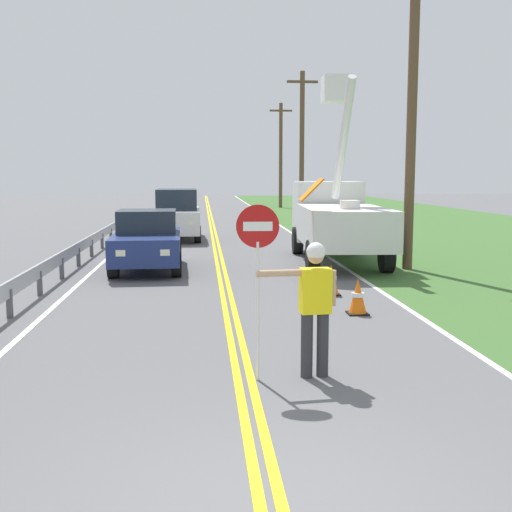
% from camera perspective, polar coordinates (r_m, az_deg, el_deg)
% --- Properties ---
extents(ground_plane, '(160.00, 160.00, 0.00)m').
position_cam_1_polar(ground_plane, '(5.60, 1.38, -21.73)').
color(ground_plane, '#5B5B5E').
extents(grass_verge_right, '(16.00, 110.00, 0.01)m').
position_cam_1_polar(grass_verge_right, '(27.80, 21.05, 1.26)').
color(grass_verge_right, '#3D662D').
rests_on(grass_verge_right, ground).
extents(centerline_yellow_left, '(0.11, 110.00, 0.01)m').
position_cam_1_polar(centerline_yellow_left, '(25.01, -3.82, 1.11)').
color(centerline_yellow_left, yellow).
rests_on(centerline_yellow_left, ground).
extents(centerline_yellow_right, '(0.11, 110.00, 0.01)m').
position_cam_1_polar(centerline_yellow_right, '(25.02, -3.41, 1.11)').
color(centerline_yellow_right, yellow).
rests_on(centerline_yellow_right, ground).
extents(edge_line_right, '(0.12, 110.00, 0.01)m').
position_cam_1_polar(edge_line_right, '(25.35, 4.55, 1.18)').
color(edge_line_right, silver).
rests_on(edge_line_right, ground).
extents(edge_line_left, '(0.12, 110.00, 0.01)m').
position_cam_1_polar(edge_line_left, '(25.19, -11.83, 1.01)').
color(edge_line_left, silver).
rests_on(edge_line_left, ground).
extents(flagger_worker, '(1.08, 0.28, 1.83)m').
position_cam_1_polar(flagger_worker, '(8.53, 5.25, -4.00)').
color(flagger_worker, '#2D2D33').
rests_on(flagger_worker, ground).
extents(stop_sign_paddle, '(0.56, 0.04, 2.33)m').
position_cam_1_polar(stop_sign_paddle, '(8.25, 0.15, 0.31)').
color(stop_sign_paddle, silver).
rests_on(stop_sign_paddle, ground).
extents(utility_bucket_truck, '(2.97, 6.91, 5.72)m').
position_cam_1_polar(utility_bucket_truck, '(20.17, 7.15, 3.61)').
color(utility_bucket_truck, silver).
rests_on(utility_bucket_truck, ground).
extents(oncoming_sedan_nearest, '(2.02, 4.16, 1.70)m').
position_cam_1_polar(oncoming_sedan_nearest, '(18.32, -9.71, 1.34)').
color(oncoming_sedan_nearest, navy).
rests_on(oncoming_sedan_nearest, ground).
extents(oncoming_suv_second, '(1.97, 4.63, 2.10)m').
position_cam_1_polar(oncoming_suv_second, '(26.75, -7.07, 3.74)').
color(oncoming_suv_second, silver).
rests_on(oncoming_suv_second, ground).
extents(utility_pole_near, '(1.80, 0.28, 8.20)m').
position_cam_1_polar(utility_pole_near, '(18.72, 13.75, 11.94)').
color(utility_pole_near, brown).
rests_on(utility_pole_near, ground).
extents(utility_pole_mid, '(1.80, 0.28, 8.60)m').
position_cam_1_polar(utility_pole_mid, '(37.86, 4.13, 10.01)').
color(utility_pole_mid, brown).
rests_on(utility_pole_mid, ground).
extents(utility_pole_far, '(1.80, 0.28, 8.33)m').
position_cam_1_polar(utility_pole_far, '(51.89, 2.23, 9.15)').
color(utility_pole_far, brown).
rests_on(utility_pole_far, ground).
extents(traffic_cone_lead, '(0.40, 0.40, 0.70)m').
position_cam_1_polar(traffic_cone_lead, '(12.58, 9.09, -3.66)').
color(traffic_cone_lead, orange).
rests_on(traffic_cone_lead, ground).
extents(traffic_cone_mid, '(0.40, 0.40, 0.70)m').
position_cam_1_polar(traffic_cone_mid, '(14.48, 6.73, -2.17)').
color(traffic_cone_mid, orange).
rests_on(traffic_cone_mid, ground).
extents(guardrail_left_shoulder, '(0.10, 32.00, 0.71)m').
position_cam_1_polar(guardrail_left_shoulder, '(20.67, -15.05, 0.99)').
color(guardrail_left_shoulder, '#9EA0A3').
rests_on(guardrail_left_shoulder, ground).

